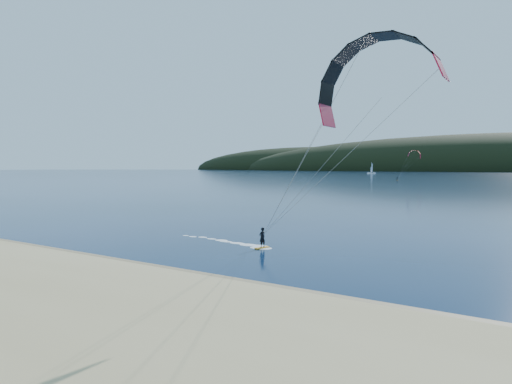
% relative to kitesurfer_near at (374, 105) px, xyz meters
% --- Properties ---
extents(ground, '(1800.00, 1800.00, 0.00)m').
position_rel_kitesurfer_near_xyz_m(ground, '(-11.61, -11.59, -10.57)').
color(ground, '#061A32').
rests_on(ground, ground).
extents(wet_sand, '(220.00, 2.50, 0.10)m').
position_rel_kitesurfer_near_xyz_m(wet_sand, '(-11.61, -7.09, -10.52)').
color(wet_sand, '#86714E').
rests_on(wet_sand, ground).
extents(kitesurfer_near, '(25.79, 6.70, 15.40)m').
position_rel_kitesurfer_near_xyz_m(kitesurfer_near, '(0.00, 0.00, 0.00)').
color(kitesurfer_near, orange).
rests_on(kitesurfer_near, ground).
extents(kitesurfer_far, '(12.47, 5.32, 14.16)m').
position_rel_kitesurfer_near_xyz_m(kitesurfer_far, '(-42.77, 189.43, 0.71)').
color(kitesurfer_far, orange).
rests_on(kitesurfer_far, ground).
extents(sailboat, '(7.82, 5.02, 11.09)m').
position_rel_kitesurfer_near_xyz_m(sailboat, '(-127.58, 383.91, -9.75)').
color(sailboat, white).
rests_on(sailboat, ground).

